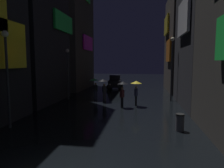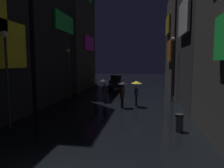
{
  "view_description": "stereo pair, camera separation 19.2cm",
  "coord_description": "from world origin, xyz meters",
  "px_view_note": "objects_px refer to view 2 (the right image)",
  "views": [
    {
      "loc": [
        2.29,
        -4.65,
        3.63
      ],
      "look_at": [
        0.0,
        10.29,
        2.01
      ],
      "focal_mm": 32.0,
      "sensor_mm": 36.0,
      "label": 1
    },
    {
      "loc": [
        2.48,
        -4.62,
        3.63
      ],
      "look_at": [
        0.0,
        10.29,
        2.01
      ],
      "focal_mm": 32.0,
      "sensor_mm": 36.0,
      "label": 2
    }
  ],
  "objects_px": {
    "pedestrian_far_right_green": "(95,83)",
    "pedestrian_midstreet_centre_black": "(104,84)",
    "pedestrian_near_crossing_yellow": "(136,86)",
    "streetlamp_left_near": "(7,68)",
    "streetlamp_left_far": "(68,68)",
    "car_distant": "(116,82)",
    "trash_bin": "(179,123)",
    "pedestrian_midstreet_left_black": "(123,87)",
    "streetlamp_right_far": "(173,62)"
  },
  "relations": [
    {
      "from": "pedestrian_far_right_green",
      "to": "pedestrian_midstreet_centre_black",
      "type": "bearing_deg",
      "value": -35.21
    },
    {
      "from": "pedestrian_far_right_green",
      "to": "pedestrian_midstreet_centre_black",
      "type": "relative_size",
      "value": 1.0
    },
    {
      "from": "streetlamp_left_near",
      "to": "pedestrian_midstreet_left_black",
      "type": "bearing_deg",
      "value": 46.79
    },
    {
      "from": "streetlamp_left_far",
      "to": "streetlamp_right_far",
      "type": "height_order",
      "value": "streetlamp_right_far"
    },
    {
      "from": "pedestrian_midstreet_left_black",
      "to": "car_distant",
      "type": "xyz_separation_m",
      "value": [
        -2.28,
        12.0,
        -0.74
      ]
    },
    {
      "from": "streetlamp_left_far",
      "to": "streetlamp_right_far",
      "type": "relative_size",
      "value": 0.83
    },
    {
      "from": "pedestrian_near_crossing_yellow",
      "to": "car_distant",
      "type": "relative_size",
      "value": 0.5
    },
    {
      "from": "streetlamp_left_far",
      "to": "pedestrian_far_right_green",
      "type": "bearing_deg",
      "value": 1.43
    },
    {
      "from": "pedestrian_far_right_green",
      "to": "trash_bin",
      "type": "bearing_deg",
      "value": -50.63
    },
    {
      "from": "pedestrian_midstreet_centre_black",
      "to": "pedestrian_near_crossing_yellow",
      "type": "xyz_separation_m",
      "value": [
        3.07,
        -1.47,
        0.0
      ]
    },
    {
      "from": "car_distant",
      "to": "trash_bin",
      "type": "bearing_deg",
      "value": -71.17
    },
    {
      "from": "pedestrian_midstreet_centre_black",
      "to": "pedestrian_near_crossing_yellow",
      "type": "height_order",
      "value": "same"
    },
    {
      "from": "pedestrian_midstreet_centre_black",
      "to": "trash_bin",
      "type": "distance_m",
      "value": 9.31
    },
    {
      "from": "pedestrian_midstreet_left_black",
      "to": "pedestrian_near_crossing_yellow",
      "type": "distance_m",
      "value": 1.27
    },
    {
      "from": "car_distant",
      "to": "streetlamp_right_far",
      "type": "height_order",
      "value": "streetlamp_right_far"
    },
    {
      "from": "pedestrian_midstreet_left_black",
      "to": "trash_bin",
      "type": "bearing_deg",
      "value": -55.34
    },
    {
      "from": "pedestrian_near_crossing_yellow",
      "to": "streetlamp_left_far",
      "type": "height_order",
      "value": "streetlamp_left_far"
    },
    {
      "from": "car_distant",
      "to": "streetlamp_left_near",
      "type": "distance_m",
      "value": 18.57
    },
    {
      "from": "streetlamp_left_far",
      "to": "streetlamp_right_far",
      "type": "bearing_deg",
      "value": 4.07
    },
    {
      "from": "pedestrian_far_right_green",
      "to": "pedestrian_midstreet_centre_black",
      "type": "height_order",
      "value": "same"
    },
    {
      "from": "streetlamp_left_near",
      "to": "streetlamp_left_far",
      "type": "bearing_deg",
      "value": 90.0
    },
    {
      "from": "pedestrian_midstreet_centre_black",
      "to": "trash_bin",
      "type": "bearing_deg",
      "value": -52.7
    },
    {
      "from": "pedestrian_midstreet_left_black",
      "to": "streetlamp_right_far",
      "type": "distance_m",
      "value": 5.91
    },
    {
      "from": "streetlamp_right_far",
      "to": "streetlamp_left_near",
      "type": "bearing_deg",
      "value": -136.09
    },
    {
      "from": "pedestrian_near_crossing_yellow",
      "to": "streetlamp_left_near",
      "type": "bearing_deg",
      "value": -134.97
    },
    {
      "from": "pedestrian_midstreet_centre_black",
      "to": "car_distant",
      "type": "distance_m",
      "value": 9.86
    },
    {
      "from": "pedestrian_near_crossing_yellow",
      "to": "trash_bin",
      "type": "height_order",
      "value": "pedestrian_near_crossing_yellow"
    },
    {
      "from": "pedestrian_near_crossing_yellow",
      "to": "car_distant",
      "type": "height_order",
      "value": "pedestrian_near_crossing_yellow"
    },
    {
      "from": "pedestrian_near_crossing_yellow",
      "to": "trash_bin",
      "type": "xyz_separation_m",
      "value": [
        2.52,
        -5.87,
        -1.2
      ]
    },
    {
      "from": "pedestrian_far_right_green",
      "to": "streetlamp_right_far",
      "type": "bearing_deg",
      "value": 5.03
    },
    {
      "from": "pedestrian_midstreet_centre_black",
      "to": "streetlamp_right_far",
      "type": "relative_size",
      "value": 0.35
    },
    {
      "from": "pedestrian_midstreet_centre_black",
      "to": "streetlamp_left_far",
      "type": "height_order",
      "value": "streetlamp_left_far"
    },
    {
      "from": "streetlamp_right_far",
      "to": "streetlamp_left_far",
      "type": "bearing_deg",
      "value": -175.93
    },
    {
      "from": "pedestrian_far_right_green",
      "to": "car_distant",
      "type": "distance_m",
      "value": 9.17
    },
    {
      "from": "streetlamp_left_near",
      "to": "pedestrian_midstreet_centre_black",
      "type": "bearing_deg",
      "value": 65.83
    },
    {
      "from": "pedestrian_midstreet_centre_black",
      "to": "trash_bin",
      "type": "height_order",
      "value": "pedestrian_midstreet_centre_black"
    },
    {
      "from": "pedestrian_midstreet_centre_black",
      "to": "trash_bin",
      "type": "relative_size",
      "value": 2.28
    },
    {
      "from": "car_distant",
      "to": "pedestrian_midstreet_left_black",
      "type": "bearing_deg",
      "value": -79.26
    },
    {
      "from": "pedestrian_far_right_green",
      "to": "streetlamp_left_far",
      "type": "distance_m",
      "value": 3.07
    },
    {
      "from": "pedestrian_near_crossing_yellow",
      "to": "streetlamp_right_far",
      "type": "bearing_deg",
      "value": 41.4
    },
    {
      "from": "car_distant",
      "to": "trash_bin",
      "type": "xyz_separation_m",
      "value": [
        5.86,
        -17.18,
        -0.46
      ]
    },
    {
      "from": "pedestrian_near_crossing_yellow",
      "to": "streetlamp_right_far",
      "type": "xyz_separation_m",
      "value": [
        3.22,
        2.84,
        2.03
      ]
    },
    {
      "from": "trash_bin",
      "to": "pedestrian_midstreet_left_black",
      "type": "bearing_deg",
      "value": 124.66
    },
    {
      "from": "pedestrian_far_right_green",
      "to": "pedestrian_midstreet_centre_black",
      "type": "distance_m",
      "value": 1.26
    },
    {
      "from": "pedestrian_midstreet_left_black",
      "to": "trash_bin",
      "type": "height_order",
      "value": "pedestrian_midstreet_left_black"
    },
    {
      "from": "car_distant",
      "to": "streetlamp_left_near",
      "type": "relative_size",
      "value": 0.8
    },
    {
      "from": "pedestrian_near_crossing_yellow",
      "to": "pedestrian_midstreet_left_black",
      "type": "bearing_deg",
      "value": -146.7
    },
    {
      "from": "pedestrian_midstreet_left_black",
      "to": "trash_bin",
      "type": "relative_size",
      "value": 2.28
    },
    {
      "from": "streetlamp_right_far",
      "to": "trash_bin",
      "type": "bearing_deg",
      "value": -94.59
    },
    {
      "from": "pedestrian_far_right_green",
      "to": "pedestrian_near_crossing_yellow",
      "type": "height_order",
      "value": "same"
    }
  ]
}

